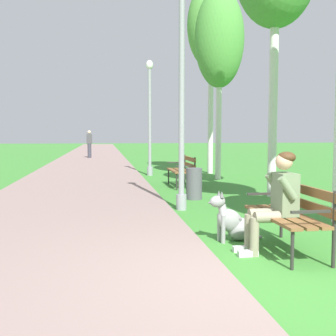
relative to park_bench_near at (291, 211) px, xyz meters
name	(u,v)px	position (x,y,z in m)	size (l,w,h in m)	color
ground_plane	(273,281)	(-0.64, -1.00, -0.51)	(120.00, 120.00, 0.00)	#3D8433
paved_path	(93,156)	(-2.95, 23.00, -0.49)	(3.88, 60.00, 0.04)	gray
park_bench_near	(291,211)	(0.00, 0.00, 0.00)	(0.55, 1.50, 0.85)	brown
park_bench_mid	(183,168)	(-0.12, 6.55, 0.00)	(0.55, 1.50, 0.85)	brown
person_seated_on_near_bench	(276,198)	(-0.21, -0.03, 0.17)	(0.74, 0.49, 1.25)	gray
dog_grey	(233,222)	(-0.56, 0.59, -0.25)	(0.83, 0.35, 0.71)	gray
lamp_post_near	(182,88)	(-0.82, 3.05, 1.81)	(0.24, 0.24, 4.50)	gray
lamp_post_mid	(150,116)	(-0.69, 9.82, 1.55)	(0.24, 0.24, 3.98)	gray
birch_tree_fourth	(219,40)	(1.34, 8.24, 3.89)	(1.55, 1.53, 5.98)	silver
birch_tree_fifth	(211,27)	(1.60, 10.26, 4.78)	(1.74, 1.69, 6.89)	silver
litter_bin	(194,184)	(-0.30, 4.30, -0.16)	(0.36, 0.36, 0.70)	#515156
pedestrian_distant	(89,144)	(-3.10, 20.41, 0.33)	(0.32, 0.22, 1.65)	#383842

